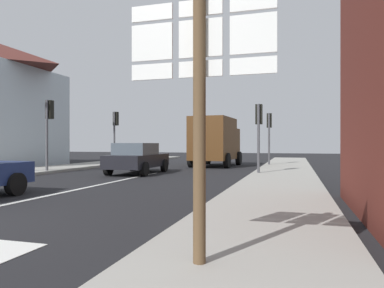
% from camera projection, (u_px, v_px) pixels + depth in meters
% --- Properties ---
extents(ground_plane, '(80.00, 80.00, 0.00)m').
position_uv_depth(ground_plane, '(138.00, 177.00, 15.49)').
color(ground_plane, black).
extents(sidewalk_right, '(2.75, 44.00, 0.14)m').
position_uv_depth(sidewalk_right, '(279.00, 185.00, 11.87)').
color(sidewalk_right, gray).
rests_on(sidewalk_right, ground).
extents(lane_centre_stripe, '(0.16, 12.00, 0.01)m').
position_uv_depth(lane_centre_stripe, '(86.00, 188.00, 11.65)').
color(lane_centre_stripe, silver).
rests_on(lane_centre_stripe, ground).
extents(sedan_far, '(2.07, 4.25, 1.47)m').
position_uv_depth(sedan_far, '(138.00, 158.00, 17.12)').
color(sedan_far, black).
rests_on(sedan_far, ground).
extents(delivery_truck, '(2.69, 5.10, 3.05)m').
position_uv_depth(delivery_truck, '(216.00, 140.00, 22.59)').
color(delivery_truck, '#4C2D14').
rests_on(delivery_truck, ground).
extents(route_sign_post, '(1.66, 0.14, 3.20)m').
position_uv_depth(route_sign_post, '(200.00, 93.00, 3.92)').
color(route_sign_post, brown).
rests_on(route_sign_post, ground).
extents(traffic_light_far_right, '(0.30, 0.49, 3.35)m').
position_uv_depth(traffic_light_far_right, '(269.00, 127.00, 22.36)').
color(traffic_light_far_right, '#47474C').
rests_on(traffic_light_far_right, ground).
extents(traffic_light_near_left, '(0.30, 0.49, 3.56)m').
position_uv_depth(traffic_light_near_left, '(49.00, 119.00, 17.35)').
color(traffic_light_near_left, '#47474C').
rests_on(traffic_light_near_left, ground).
extents(traffic_light_far_left, '(0.30, 0.49, 3.56)m').
position_uv_depth(traffic_light_far_left, '(115.00, 126.00, 23.75)').
color(traffic_light_far_left, '#47474C').
rests_on(traffic_light_far_left, ground).
extents(traffic_light_near_right, '(0.30, 0.49, 3.22)m').
position_uv_depth(traffic_light_near_right, '(259.00, 123.00, 16.07)').
color(traffic_light_near_right, '#47474C').
rests_on(traffic_light_near_right, ground).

